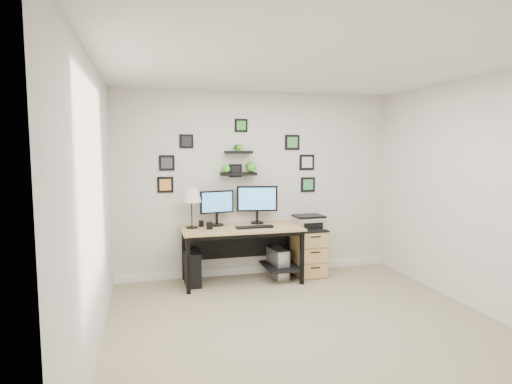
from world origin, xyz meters
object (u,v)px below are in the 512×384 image
object	(u,v)px
table_lamp	(191,196)
file_cabinet	(308,251)
monitor_right	(257,201)
pc_tower_grey	(278,263)
printer	(309,222)
monitor_left	(217,205)
mug	(210,226)
desk	(244,236)
pc_tower_black	(192,268)

from	to	relation	value
table_lamp	file_cabinet	xyz separation A→B (m)	(1.65, -0.03, -0.84)
monitor_right	pc_tower_grey	bearing A→B (deg)	-33.29
printer	monitor_left	bearing A→B (deg)	175.73
mug	desk	bearing A→B (deg)	6.24
desk	file_cabinet	bearing A→B (deg)	3.46
mug	printer	xyz separation A→B (m)	(1.44, 0.12, -0.03)
desk	pc_tower_grey	xyz separation A→B (m)	(0.50, 0.03, -0.42)
monitor_left	monitor_right	world-z (taller)	monitor_right
table_lamp	mug	bearing A→B (deg)	-33.52
monitor_left	pc_tower_grey	size ratio (longest dim) A/B	1.12
monitor_left	mug	world-z (taller)	monitor_left
desk	monitor_right	distance (m)	0.54
pc_tower_black	monitor_right	bearing A→B (deg)	10.10
monitor_right	table_lamp	xyz separation A→B (m)	(-0.93, -0.10, 0.11)
mug	file_cabinet	xyz separation A→B (m)	(1.43, 0.11, -0.46)
monitor_right	mug	bearing A→B (deg)	-160.82
desk	mug	bearing A→B (deg)	-173.76
file_cabinet	printer	bearing A→B (deg)	66.41
monitor_left	mug	size ratio (longest dim) A/B	5.13
mug	monitor_right	bearing A→B (deg)	19.18
desk	mug	distance (m)	0.50
printer	pc_tower_black	bearing A→B (deg)	-178.88
file_cabinet	monitor_left	bearing A→B (deg)	175.28
desk	printer	xyz separation A→B (m)	(0.97, 0.07, 0.14)
monitor_right	pc_tower_black	world-z (taller)	monitor_right
monitor_right	mug	world-z (taller)	monitor_right
mug	file_cabinet	distance (m)	1.51
desk	pc_tower_black	distance (m)	0.81
mug	printer	distance (m)	1.44
desk	file_cabinet	xyz separation A→B (m)	(0.96, 0.06, -0.29)
monitor_right	printer	world-z (taller)	monitor_right
mug	printer	world-z (taller)	printer
table_lamp	monitor_left	bearing A→B (deg)	12.03
monitor_right	desk	bearing A→B (deg)	-140.78
table_lamp	mug	size ratio (longest dim) A/B	5.59
pc_tower_grey	printer	size ratio (longest dim) A/B	1.02
monitor_left	pc_tower_black	xyz separation A→B (m)	(-0.36, -0.13, -0.81)
desk	printer	distance (m)	0.98
desk	monitor_left	xyz separation A→B (m)	(-0.34, 0.17, 0.41)
monitor_left	file_cabinet	xyz separation A→B (m)	(1.30, -0.11, -0.70)
desk	printer	world-z (taller)	printer
mug	file_cabinet	size ratio (longest dim) A/B	0.14
table_lamp	pc_tower_black	size ratio (longest dim) A/B	1.18
monitor_left	file_cabinet	bearing A→B (deg)	-4.72
monitor_left	mug	bearing A→B (deg)	-121.65
mug	pc_tower_black	world-z (taller)	mug
table_lamp	pc_tower_black	distance (m)	0.95
file_cabinet	table_lamp	bearing A→B (deg)	178.86
pc_tower_grey	printer	bearing A→B (deg)	4.92
pc_tower_black	printer	bearing A→B (deg)	1.53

